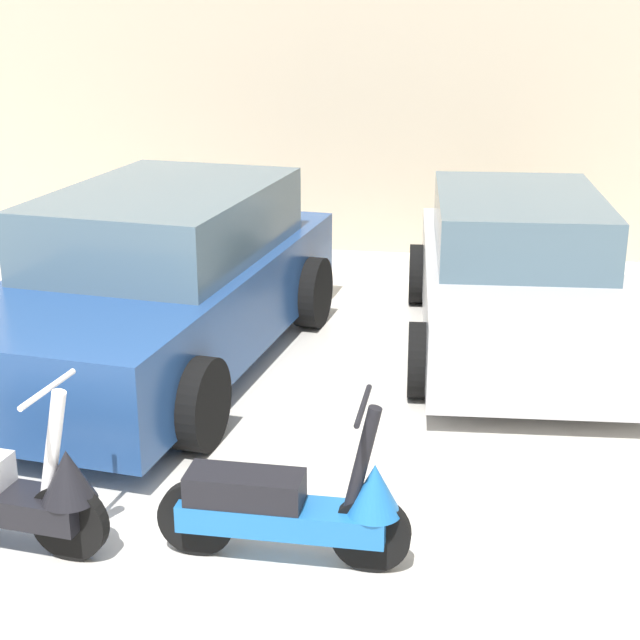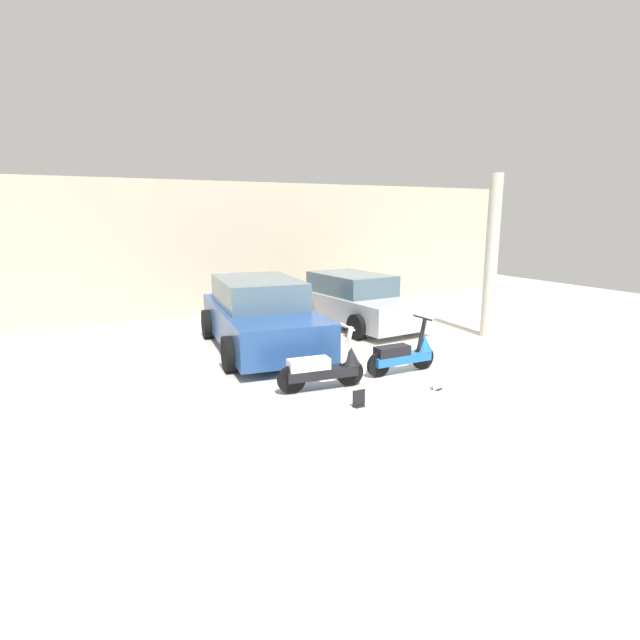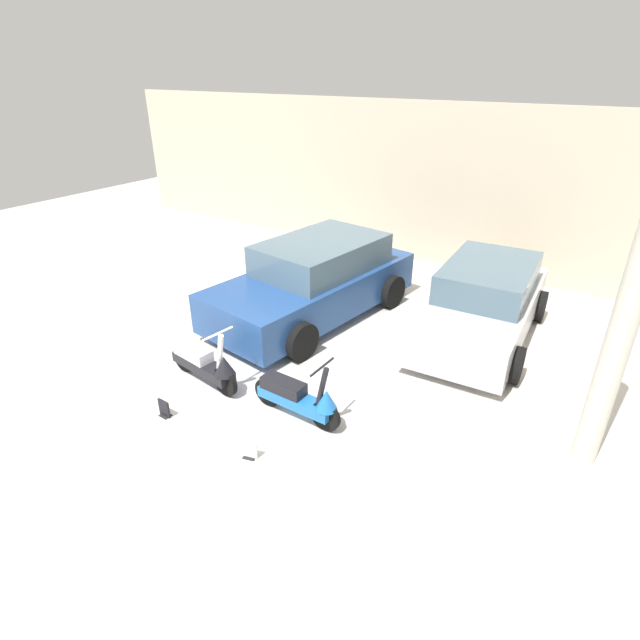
# 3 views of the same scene
# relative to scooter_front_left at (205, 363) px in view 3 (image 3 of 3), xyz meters

# --- Properties ---
(ground_plane) EXTENTS (28.00, 28.00, 0.00)m
(ground_plane) POSITION_rel_scooter_front_left_xyz_m (0.75, -0.78, -0.37)
(ground_plane) COLOR silver
(wall_back) EXTENTS (19.60, 0.12, 3.69)m
(wall_back) POSITION_rel_scooter_front_left_xyz_m (0.75, 6.92, 1.48)
(wall_back) COLOR beige
(wall_back) RESTS_ON ground_plane
(scooter_front_left) EXTENTS (1.48, 0.53, 1.03)m
(scooter_front_left) POSITION_rel_scooter_front_left_xyz_m (0.00, 0.00, 0.00)
(scooter_front_left) COLOR black
(scooter_front_left) RESTS_ON ground_plane
(scooter_front_right) EXTENTS (1.42, 0.51, 0.99)m
(scooter_front_right) POSITION_rel_scooter_front_left_xyz_m (1.68, 0.10, -0.01)
(scooter_front_right) COLOR black
(scooter_front_right) RESTS_ON ground_plane
(car_rear_left) EXTENTS (2.50, 4.52, 1.47)m
(car_rear_left) POSITION_rel_scooter_front_left_xyz_m (0.03, 2.92, 0.34)
(car_rear_left) COLOR navy
(car_rear_left) RESTS_ON ground_plane
(car_rear_center) EXTENTS (2.08, 3.97, 1.32)m
(car_rear_center) POSITION_rel_scooter_front_left_xyz_m (2.98, 3.87, 0.26)
(car_rear_center) COLOR #B7B7BC
(car_rear_center) RESTS_ON ground_plane
(placard_near_left_scooter) EXTENTS (0.20, 0.12, 0.26)m
(placard_near_left_scooter) POSITION_rel_scooter_front_left_xyz_m (0.08, -0.91, -0.25)
(placard_near_left_scooter) COLOR black
(placard_near_left_scooter) RESTS_ON ground_plane
(placard_near_right_scooter) EXTENTS (0.20, 0.16, 0.26)m
(placard_near_right_scooter) POSITION_rel_scooter_front_left_xyz_m (1.61, -0.88, -0.25)
(placard_near_right_scooter) COLOR black
(placard_near_right_scooter) RESTS_ON ground_plane
(support_column_side) EXTENTS (0.29, 0.29, 3.69)m
(support_column_side) POSITION_rel_scooter_front_left_xyz_m (5.09, 1.42, 1.48)
(support_column_side) COLOR beige
(support_column_side) RESTS_ON ground_plane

